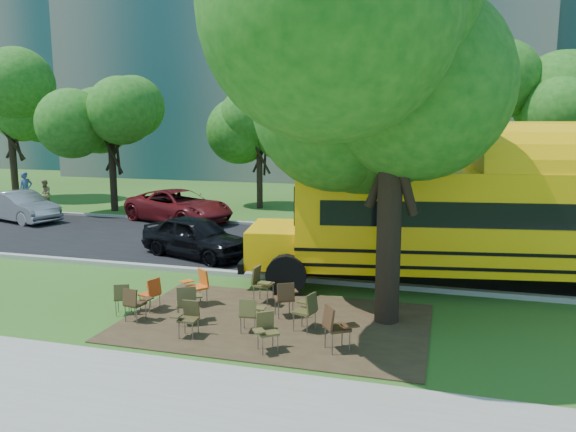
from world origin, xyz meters
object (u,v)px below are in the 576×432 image
(chair_2, at_px, (187,301))
(main_tree, at_px, (394,57))
(pedestrian_a, at_px, (26,190))
(pedestrian_b, at_px, (45,194))
(bg_car_red, at_px, (179,206))
(chair_10, at_px, (261,281))
(school_bus, at_px, (515,221))
(bg_car_silver, at_px, (20,207))
(chair_7, at_px, (335,324))
(chair_4, at_px, (250,312))
(black_car, at_px, (196,237))
(chair_1, at_px, (134,301))
(chair_3, at_px, (188,315))
(chair_0, at_px, (124,295))
(chair_11, at_px, (286,296))
(chair_6, at_px, (307,308))
(chair_5, at_px, (266,328))
(chair_9, at_px, (198,283))
(chair_8, at_px, (152,291))

(chair_2, bearing_deg, main_tree, -12.21)
(main_tree, bearing_deg, pedestrian_a, 149.24)
(main_tree, relative_size, pedestrian_b, 6.26)
(bg_car_red, bearing_deg, chair_10, -121.87)
(school_bus, distance_m, bg_car_silver, 21.46)
(chair_7, relative_size, pedestrian_b, 0.63)
(chair_4, height_order, bg_car_red, bg_car_red)
(school_bus, xyz_separation_m, chair_4, (-5.86, -5.26, -1.42))
(school_bus, distance_m, black_car, 10.14)
(chair_4, relative_size, black_car, 0.19)
(black_car, height_order, bg_car_silver, bg_car_silver)
(school_bus, relative_size, chair_1, 16.53)
(chair_3, bearing_deg, chair_2, -65.39)
(school_bus, distance_m, chair_2, 9.13)
(school_bus, bearing_deg, pedestrian_a, 150.70)
(chair_0, distance_m, chair_3, 2.31)
(bg_car_silver, bearing_deg, pedestrian_a, 55.13)
(chair_10, height_order, black_car, black_car)
(main_tree, distance_m, chair_3, 7.14)
(bg_car_red, relative_size, pedestrian_b, 3.55)
(chair_4, distance_m, chair_11, 1.26)
(chair_3, xyz_separation_m, bg_car_red, (-6.62, 12.65, 0.26))
(chair_0, relative_size, bg_car_silver, 0.18)
(chair_2, distance_m, pedestrian_a, 21.27)
(chair_1, relative_size, chair_3, 1.04)
(chair_6, distance_m, chair_11, 1.01)
(chair_5, height_order, pedestrian_a, pedestrian_a)
(chair_9, bearing_deg, bg_car_silver, 3.17)
(pedestrian_a, bearing_deg, pedestrian_b, -49.54)
(black_car, height_order, pedestrian_a, pedestrian_a)
(chair_8, xyz_separation_m, bg_car_red, (-5.03, 11.39, 0.23))
(chair_4, distance_m, chair_8, 2.89)
(chair_6, height_order, pedestrian_a, pedestrian_a)
(chair_10, relative_size, pedestrian_a, 0.49)
(chair_6, bearing_deg, chair_9, 88.58)
(school_bus, distance_m, chair_10, 7.20)
(black_car, bearing_deg, bg_car_silver, 89.32)
(chair_6, height_order, chair_9, chair_9)
(chair_0, relative_size, chair_10, 0.81)
(chair_10, bearing_deg, chair_1, -42.54)
(school_bus, relative_size, bg_car_red, 2.54)
(chair_0, xyz_separation_m, bg_car_silver, (-11.65, 9.89, 0.23))
(chair_0, xyz_separation_m, chair_1, (0.55, -0.42, 0.03))
(chair_4, xyz_separation_m, bg_car_silver, (-14.99, 10.21, 0.21))
(chair_1, height_order, chair_10, chair_10)
(chair_10, bearing_deg, chair_3, -11.28)
(chair_8, relative_size, pedestrian_a, 0.43)
(chair_7, xyz_separation_m, bg_car_silver, (-17.00, 10.69, 0.12))
(chair_2, xyz_separation_m, chair_11, (2.02, 1.07, -0.03))
(chair_7, distance_m, chair_11, 2.25)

